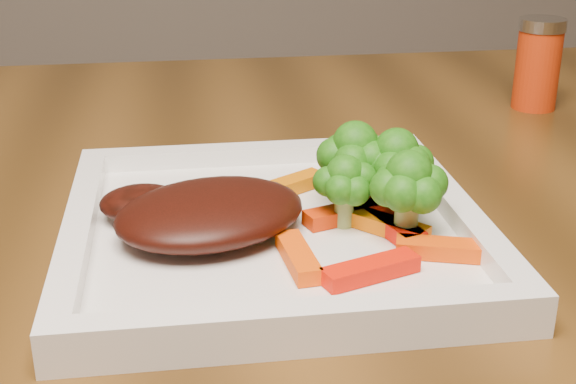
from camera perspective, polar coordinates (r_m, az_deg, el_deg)
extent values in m
cube|color=white|center=(0.54, -1.06, -3.12)|extent=(0.27, 0.27, 0.01)
ellipsoid|color=#380D08|center=(0.52, -5.56, -1.48)|extent=(0.15, 0.14, 0.03)
cube|color=red|center=(0.47, 5.88, -5.52)|extent=(0.06, 0.04, 0.01)
cube|color=#EB4403|center=(0.50, 11.22, -4.01)|extent=(0.06, 0.03, 0.01)
cube|color=#F74B04|center=(0.48, 0.73, -4.65)|extent=(0.02, 0.06, 0.01)
cube|color=#C93B03|center=(0.60, 8.32, 0.58)|extent=(0.05, 0.02, 0.01)
cube|color=#D26703|center=(0.59, 0.09, 0.46)|extent=(0.06, 0.04, 0.01)
cube|color=#F51404|center=(0.53, 7.19, -2.23)|extent=(0.04, 0.07, 0.01)
cube|color=red|center=(0.54, 4.19, -1.50)|extent=(0.06, 0.03, 0.01)
cylinder|color=red|center=(0.86, 17.35, 8.69)|extent=(0.05, 0.05, 0.09)
cube|color=orange|center=(0.53, 7.01, -2.36)|extent=(0.05, 0.05, 0.01)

